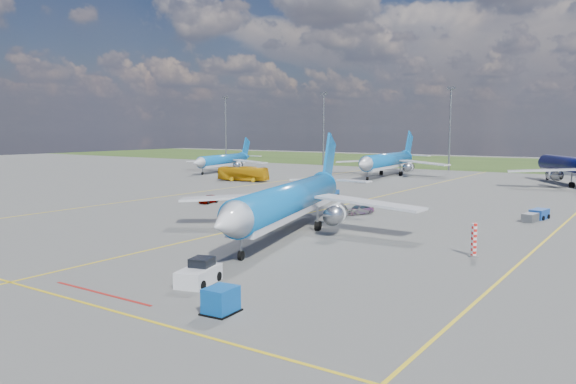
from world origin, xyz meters
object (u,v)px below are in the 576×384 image
Objects in this scene: bg_jet_nnw at (387,176)px; uld_container at (221,300)px; pushback_tug at (199,274)px; apron_bus at (243,174)px; warning_post at (474,240)px; baggage_tug_w at (536,215)px; service_car_c at (359,209)px; bg_jet_nw at (223,172)px; main_airliner at (290,233)px; service_car_a at (209,199)px; baggage_tug_c at (328,194)px; service_car_b at (313,198)px.

uld_container is at bearing -76.65° from bg_jet_nnw.
pushback_tug is 0.49× the size of apron_bus.
warning_post reaches higher than baggage_tug_w.
apron_bus is at bearing 170.83° from service_car_c.
bg_jet_nnw is at bearing 104.52° from uld_container.
main_airliner reaches higher than bg_jet_nw.
main_airliner is 21.09m from pushback_tug.
apron_bus reaches higher than pushback_tug.
baggage_tug_w is (44.63, 11.11, -0.07)m from service_car_a.
service_car_a is 24.32m from service_car_c.
uld_container is 59.65m from baggage_tug_c.
uld_container is at bearing -49.79° from service_car_c.
pushback_tug is (5.71, -20.29, 0.75)m from main_airliner.
service_car_c is 0.80× the size of baggage_tug_c.
pushback_tug is 46.92m from service_car_b.
apron_bus is 2.96× the size of service_car_a.
pushback_tug is 1.09× the size of service_car_b.
service_car_b is (10.87, -51.86, 0.71)m from bg_jet_nnw.
warning_post is 19.89m from main_airliner.
bg_jet_nnw reaches higher than bg_jet_nw.
apron_bus reaches higher than baggage_tug_w.
baggage_tug_c is at bearing -83.34° from bg_jet_nnw.
warning_post is 0.78× the size of service_car_a.
warning_post reaches higher than pushback_tug.
bg_jet_nnw is (42.19, 11.42, 0.00)m from bg_jet_nw.
service_car_b reaches higher than service_car_a.
bg_jet_nnw is 7.82× the size of service_car_b.
warning_post is 0.56× the size of baggage_tug_c.
main_airliner is 3.50× the size of apron_bus.
warning_post reaches higher than service_car_c.
service_car_b is (12.72, 9.61, 0.05)m from service_car_a.
uld_container is at bearing -51.77° from pushback_tug.
main_airliner is (-19.83, -0.04, -1.50)m from warning_post.
uld_container is (33.74, -99.67, 0.81)m from bg_jet_nnw.
main_airliner reaches higher than uld_container.
uld_container is (5.69, -4.14, 0.06)m from pushback_tug.
pushback_tug is (70.25, -84.11, 0.75)m from bg_jet_nw.
service_car_a is at bearing 127.04° from service_car_b.
baggage_tug_w is at bearing 46.47° from service_car_c.
pushback_tug is 2.75× the size of uld_container.
service_car_c is at bearing 140.09° from warning_post.
service_car_c is (24.15, 2.91, -0.03)m from service_car_a.
apron_bus is 2.23× the size of service_car_b.
warning_post is at bearing -15.61° from main_airliner.
service_car_b is (53.06, -40.45, 0.71)m from bg_jet_nw.
apron_bus reaches higher than service_car_a.
apron_bus reaches higher than warning_post.
service_car_b is at bearing 143.30° from warning_post.
service_car_c is (-0.05, 16.67, 0.63)m from main_airliner.
service_car_a is 19.96m from baggage_tug_c.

